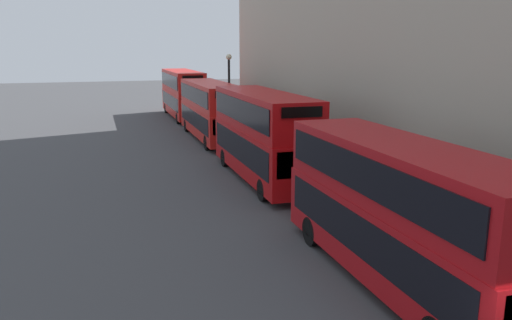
% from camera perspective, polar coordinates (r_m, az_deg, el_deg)
% --- Properties ---
extents(bus_leading, '(2.59, 10.01, 4.13)m').
position_cam_1_polar(bus_leading, '(14.57, 16.12, -5.33)').
color(bus_leading, '#A80F14').
rests_on(bus_leading, ground).
extents(bus_second_in_queue, '(2.59, 10.14, 4.49)m').
position_cam_1_polar(bus_second_in_queue, '(25.25, 0.79, 3.16)').
color(bus_second_in_queue, '#B20C0F').
rests_on(bus_second_in_queue, ground).
extents(bus_third_in_queue, '(2.59, 11.07, 4.18)m').
position_cam_1_polar(bus_third_in_queue, '(36.98, -5.23, 5.91)').
color(bus_third_in_queue, red).
rests_on(bus_third_in_queue, ground).
extents(bus_trailing, '(2.59, 11.10, 4.50)m').
position_cam_1_polar(bus_trailing, '(48.98, -8.37, 7.70)').
color(bus_trailing, red).
rests_on(bus_trailing, ground).
extents(street_lamp, '(0.44, 0.44, 6.18)m').
position_cam_1_polar(street_lamp, '(38.85, -3.09, 8.55)').
color(street_lamp, black).
rests_on(street_lamp, ground).
extents(pedestrian, '(0.36, 0.36, 1.76)m').
position_cam_1_polar(pedestrian, '(16.75, 23.69, -8.88)').
color(pedestrian, '#26262D').
rests_on(pedestrian, ground).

